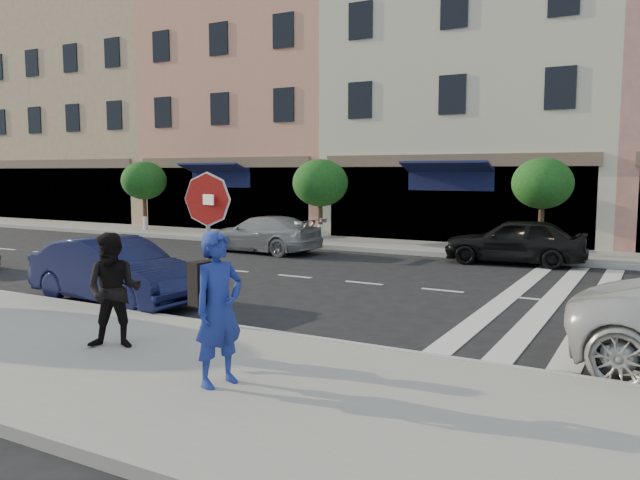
{
  "coord_description": "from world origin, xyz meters",
  "views": [
    {
      "loc": [
        6.41,
        -9.8,
        2.73
      ],
      "look_at": [
        0.5,
        0.85,
        1.4
      ],
      "focal_mm": 35.0,
      "sensor_mm": 36.0,
      "label": 1
    }
  ],
  "objects_px": {
    "car_near_mid": "(115,271)",
    "car_far_left": "(262,234)",
    "stop_sign": "(207,215)",
    "photographer": "(219,309)",
    "walker": "(114,291)",
    "car_far_mid": "(515,241)"
  },
  "relations": [
    {
      "from": "photographer",
      "to": "car_far_left",
      "type": "distance_m",
      "value": 13.78
    },
    {
      "from": "stop_sign",
      "to": "car_far_mid",
      "type": "relative_size",
      "value": 0.64
    },
    {
      "from": "walker",
      "to": "car_far_mid",
      "type": "xyz_separation_m",
      "value": [
        3.15,
        12.5,
        -0.31
      ]
    },
    {
      "from": "car_near_mid",
      "to": "car_far_left",
      "type": "xyz_separation_m",
      "value": [
        -2.03,
        8.4,
        -0.06
      ]
    },
    {
      "from": "stop_sign",
      "to": "walker",
      "type": "distance_m",
      "value": 2.05
    },
    {
      "from": "photographer",
      "to": "walker",
      "type": "xyz_separation_m",
      "value": [
        -2.36,
        0.53,
        -0.09
      ]
    },
    {
      "from": "stop_sign",
      "to": "walker",
      "type": "bearing_deg",
      "value": -83.14
    },
    {
      "from": "photographer",
      "to": "car_near_mid",
      "type": "height_order",
      "value": "photographer"
    },
    {
      "from": "stop_sign",
      "to": "car_far_mid",
      "type": "xyz_separation_m",
      "value": [
        2.8,
        10.77,
        -1.33
      ]
    },
    {
      "from": "photographer",
      "to": "car_far_left",
      "type": "relative_size",
      "value": 0.44
    },
    {
      "from": "stop_sign",
      "to": "photographer",
      "type": "xyz_separation_m",
      "value": [
        2.0,
        -2.27,
        -0.94
      ]
    },
    {
      "from": "car_near_mid",
      "to": "stop_sign",
      "type": "bearing_deg",
      "value": -101.37
    },
    {
      "from": "car_near_mid",
      "to": "car_far_mid",
      "type": "height_order",
      "value": "car_far_mid"
    },
    {
      "from": "stop_sign",
      "to": "photographer",
      "type": "distance_m",
      "value": 3.17
    },
    {
      "from": "photographer",
      "to": "car_near_mid",
      "type": "bearing_deg",
      "value": 73.57
    },
    {
      "from": "car_far_left",
      "to": "walker",
      "type": "bearing_deg",
      "value": 27.9
    },
    {
      "from": "car_near_mid",
      "to": "photographer",
      "type": "bearing_deg",
      "value": -116.13
    },
    {
      "from": "photographer",
      "to": "car_far_left",
      "type": "height_order",
      "value": "photographer"
    },
    {
      "from": "walker",
      "to": "car_far_left",
      "type": "distance_m",
      "value": 12.2
    },
    {
      "from": "photographer",
      "to": "car_far_left",
      "type": "xyz_separation_m",
      "value": [
        -7.32,
        11.67,
        -0.47
      ]
    },
    {
      "from": "car_near_mid",
      "to": "car_far_mid",
      "type": "bearing_deg",
      "value": -26.32
    },
    {
      "from": "stop_sign",
      "to": "photographer",
      "type": "relative_size",
      "value": 1.38
    }
  ]
}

